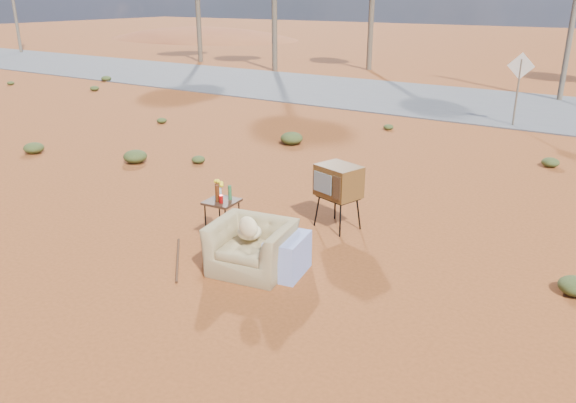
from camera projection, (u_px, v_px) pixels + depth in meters
The scene contains 9 objects.
ground at pixel (228, 263), 8.42m from camera, with size 140.00×140.00×0.00m, color brown.
highway at pixel (488, 105), 20.24m from camera, with size 140.00×7.00×0.04m, color #565659.
dirt_mound at pixel (203, 39), 50.45m from camera, with size 26.00×18.00×2.00m, color brown.
armchair at pixel (258, 242), 8.05m from camera, with size 1.40×1.04×0.98m.
tv_unit at pixel (338, 182), 9.42m from camera, with size 0.82×0.73×1.12m.
side_table at pixel (221, 198), 8.98m from camera, with size 0.52×0.52×0.98m.
rusty_bar at pixel (178, 259), 8.50m from camera, with size 0.04×0.04×1.47m, color #482513.
road_sign at pixel (519, 76), 16.59m from camera, with size 0.78×0.06×2.19m.
scrub_patch at pixel (324, 172), 12.27m from camera, with size 17.49×8.07×0.33m.
Camera 1 is at (4.86, -5.88, 3.80)m, focal length 35.00 mm.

